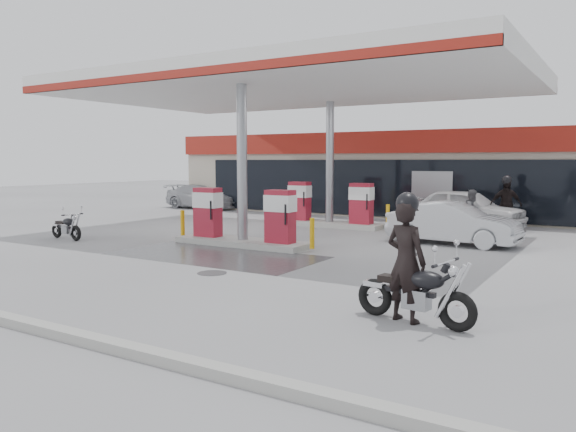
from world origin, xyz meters
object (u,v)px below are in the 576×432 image
biker_main (406,262)px  sedan_white (466,208)px  biker_walking (506,205)px  parked_motorcycle (67,228)px  parked_car_left (203,197)px  hatchback_silver (453,223)px  attendant (473,211)px  pump_island_near (243,223)px  pump_island_far (330,209)px  main_motorcycle (416,295)px

biker_main → sedan_white: biker_main is taller
sedan_white → biker_walking: (1.50, 0.00, 0.20)m
parked_motorcycle → parked_car_left: size_ratio=0.38×
hatchback_silver → attendant: bearing=6.7°
biker_main → parked_motorcycle: (-13.09, 3.40, -0.61)m
pump_island_near → pump_island_far: bearing=90.0°
pump_island_far → attendant: bearing=10.4°
main_motorcycle → sedan_white: bearing=108.8°
attendant → biker_walking: (0.95, 1.20, 0.19)m
pump_island_near → parked_motorcycle: bearing=-160.4°
pump_island_near → parked_motorcycle: pump_island_near is taller
main_motorcycle → hatchback_silver: size_ratio=0.52×
pump_island_far → parked_motorcycle: 9.96m
pump_island_near → main_motorcycle: bearing=-36.3°
biker_main → sedan_white: bearing=-63.4°
parked_car_left → hatchback_silver: bearing=-110.5°
biker_main → biker_walking: size_ratio=1.02×
pump_island_far → sedan_white: bearing=24.2°
parked_motorcycle → biker_walking: bearing=47.4°
sedan_white → pump_island_far: bearing=122.5°
pump_island_far → biker_main: (7.28, -11.47, 0.29)m
main_motorcycle → biker_main: biker_main is taller
parked_motorcycle → sedan_white: (10.71, 10.27, 0.39)m
sedan_white → biker_walking: bearing=-81.7°
sedan_white → parked_car_left: sedan_white is taller
main_motorcycle → pump_island_near: bearing=151.8°
parked_motorcycle → parked_car_left: (-4.18, 12.07, 0.27)m
biker_main → parked_motorcycle: bearing=2.2°
biker_walking → attendant: bearing=-150.2°
biker_main → sedan_white: (-2.39, 13.67, -0.22)m
attendant → biker_walking: 1.54m
parked_motorcycle → parked_car_left: 12.78m
main_motorcycle → attendant: bearing=107.4°
biker_main → biker_walking: (-0.89, 13.67, -0.02)m
pump_island_far → main_motorcycle: pump_island_far is taller
pump_island_far → biker_main: bearing=-57.6°
pump_island_far → attendant: 5.53m
attendant → biker_walking: biker_walking is taller
pump_island_near → sedan_white: pump_island_near is taller
main_motorcycle → biker_main: size_ratio=1.05×
pump_island_near → hatchback_silver: (5.63, 3.60, -0.04)m
sedan_white → hatchback_silver: sedan_white is taller
sedan_white → hatchback_silver: bearing=-162.6°
parked_car_left → biker_walking: bearing=-94.5°
main_motorcycle → sedan_white: size_ratio=0.46×
parked_car_left → biker_walking: (16.38, -1.80, 0.32)m
pump_island_near → hatchback_silver: pump_island_near is taller
biker_main → hatchback_silver: bearing=-63.0°
biker_main → main_motorcycle: bearing=-170.2°
attendant → hatchback_silver: attendant is taller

